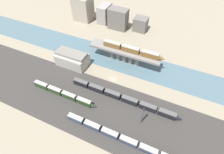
% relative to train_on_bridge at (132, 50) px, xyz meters
% --- Properties ---
extents(ground_plane, '(400.00, 400.00, 0.00)m').
position_rel_train_on_bridge_xyz_m(ground_plane, '(-5.51, -19.88, -12.27)').
color(ground_plane, gray).
extents(railbed_yard, '(280.00, 42.00, 0.01)m').
position_rel_train_on_bridge_xyz_m(railbed_yard, '(-5.51, -43.88, -12.27)').
color(railbed_yard, '#33302D').
rests_on(railbed_yard, ground).
extents(river_water, '(320.00, 24.36, 0.01)m').
position_rel_train_on_bridge_xyz_m(river_water, '(-5.51, -0.00, -12.27)').
color(river_water, '#47606B').
rests_on(river_water, ground).
extents(bridge, '(52.11, 9.20, 10.23)m').
position_rel_train_on_bridge_xyz_m(bridge, '(-5.51, -0.00, -4.74)').
color(bridge, slate).
rests_on(bridge, ground).
extents(train_on_bridge, '(44.50, 3.13, 4.18)m').
position_rel_train_on_bridge_xyz_m(train_on_bridge, '(0.00, 0.00, 0.00)').
color(train_on_bridge, brown).
rests_on(train_on_bridge, bridge).
extents(train_yard_near, '(63.91, 2.83, 3.76)m').
position_rel_train_on_bridge_xyz_m(train_yard_near, '(15.15, -56.57, -10.43)').
color(train_yard_near, '#2D384C').
rests_on(train_yard_near, ground).
extents(train_yard_mid, '(44.36, 2.64, 4.12)m').
position_rel_train_on_bridge_xyz_m(train_yard_mid, '(-27.77, -45.26, -10.25)').
color(train_yard_mid, '#23381E').
rests_on(train_yard_mid, ground).
extents(train_yard_far, '(69.55, 2.91, 4.06)m').
position_rel_train_on_bridge_xyz_m(train_yard_far, '(6.65, -33.16, -10.28)').
color(train_yard_far, black).
rests_on(train_yard_far, ground).
extents(warehouse_building, '(22.28, 12.58, 10.54)m').
position_rel_train_on_bridge_xyz_m(warehouse_building, '(-38.48, -18.19, -7.26)').
color(warehouse_building, '#9E998E').
rests_on(warehouse_building, ground).
extents(signal_tower, '(1.00, 0.82, 13.65)m').
position_rel_train_on_bridge_xyz_m(signal_tower, '(21.45, -43.00, -5.43)').
color(signal_tower, '#4C4C51').
rests_on(signal_tower, ground).
extents(city_block_far_left, '(16.35, 14.37, 21.97)m').
position_rel_train_on_bridge_xyz_m(city_block_far_left, '(-64.22, 41.29, -1.29)').
color(city_block_far_left, gray).
rests_on(city_block_far_left, ground).
extents(city_block_left, '(9.35, 15.13, 16.12)m').
position_rel_train_on_bridge_xyz_m(city_block_left, '(-43.87, 45.61, -4.21)').
color(city_block_left, gray).
rests_on(city_block_left, ground).
extents(city_block_center, '(16.71, 9.78, 18.29)m').
position_rel_train_on_bridge_xyz_m(city_block_center, '(-27.66, 40.13, -3.13)').
color(city_block_center, '#605B56').
rests_on(city_block_center, ground).
extents(city_block_right, '(11.70, 10.01, 12.01)m').
position_rel_train_on_bridge_xyz_m(city_block_right, '(-8.19, 45.10, -6.27)').
color(city_block_right, '#605B56').
rests_on(city_block_right, ground).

